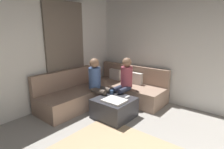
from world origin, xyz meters
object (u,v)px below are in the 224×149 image
Objects in this scene: game_remote at (127,97)px; person_on_couch_back at (124,81)px; coffee_mug at (112,92)px; person_on_couch_side at (98,82)px; ottoman at (114,108)px; sectional_couch at (105,91)px.

person_on_couch_back is (-0.34, 0.35, 0.23)m from game_remote.
coffee_mug is 0.42m from person_on_couch_side.
sectional_couch is at bearing 144.71° from ottoman.
person_on_couch_back is 0.63m from person_on_couch_side.
sectional_couch is 2.12× the size of person_on_couch_side.
coffee_mug is at bearing -33.44° from sectional_couch.
person_on_couch_side is (-0.43, -0.46, 0.00)m from person_on_couch_back.
person_on_couch_back is at bearing 136.98° from person_on_couch_side.
coffee_mug is at bearing 81.15° from person_on_couch_back.
coffee_mug is 0.63× the size of game_remote.
sectional_couch reaches higher than coffee_mug.
ottoman is 0.38m from coffee_mug.
sectional_couch is 0.69m from person_on_couch_back.
ottoman is at bearing 78.82° from person_on_couch_side.
person_on_couch_back is at bearing 5.46° from sectional_couch.
ottoman is 0.63× the size of person_on_couch_side.
person_on_couch_back is (0.06, 0.39, 0.19)m from coffee_mug.
ottoman is at bearing -129.29° from game_remote.
person_on_couch_side reaches higher than ottoman.
person_on_couch_side reaches higher than game_remote.
game_remote is at bearing 5.71° from coffee_mug.
person_on_couch_back is at bearing 81.15° from coffee_mug.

